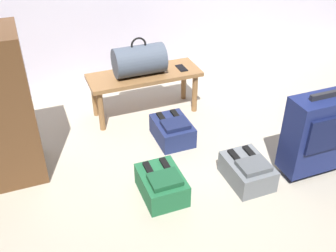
% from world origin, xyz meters
% --- Properties ---
extents(ground_plane, '(6.60, 6.60, 0.00)m').
position_xyz_m(ground_plane, '(0.00, 0.00, 0.00)').
color(ground_plane, '#B2A893').
extents(bench, '(1.00, 0.36, 0.41)m').
position_xyz_m(bench, '(-0.25, 0.89, 0.34)').
color(bench, olive).
rests_on(bench, ground).
extents(duffel_bag_slate, '(0.44, 0.26, 0.34)m').
position_xyz_m(duffel_bag_slate, '(-0.29, 0.89, 0.54)').
color(duffel_bag_slate, '#475160').
rests_on(duffel_bag_slate, bench).
extents(cell_phone, '(0.07, 0.14, 0.01)m').
position_xyz_m(cell_phone, '(0.10, 0.86, 0.41)').
color(cell_phone, black).
rests_on(cell_phone, bench).
extents(suitcase_upright_navy, '(0.47, 0.24, 0.68)m').
position_xyz_m(suitcase_upright_navy, '(0.64, -0.36, 0.35)').
color(suitcase_upright_navy, navy).
rests_on(suitcase_upright_navy, ground).
extents(backpack_green, '(0.28, 0.38, 0.21)m').
position_xyz_m(backpack_green, '(-0.49, -0.20, 0.09)').
color(backpack_green, '#1E6038').
rests_on(backpack_green, ground).
extents(backpack_grey, '(0.28, 0.38, 0.21)m').
position_xyz_m(backpack_grey, '(0.14, -0.29, 0.09)').
color(backpack_grey, slate).
rests_on(backpack_grey, ground).
extents(backpack_navy, '(0.28, 0.38, 0.21)m').
position_xyz_m(backpack_navy, '(-0.17, 0.40, 0.09)').
color(backpack_navy, navy).
rests_on(backpack_navy, ground).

